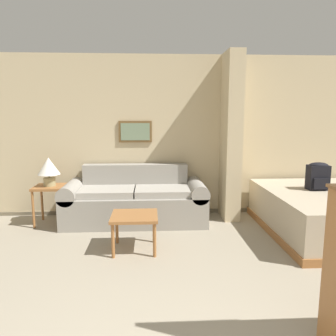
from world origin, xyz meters
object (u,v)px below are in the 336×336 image
at_px(couch, 135,201).
at_px(table_lamp, 49,168).
at_px(backpack, 318,176).
at_px(bed, 324,212).
at_px(coffee_table, 135,220).

bearing_deg(couch, table_lamp, -178.58).
xyz_separation_m(couch, table_lamp, (-1.28, -0.03, 0.54)).
bearing_deg(backpack, couch, 169.52).
height_order(table_lamp, bed, table_lamp).
distance_m(table_lamp, bed, 4.04).
height_order(couch, coffee_table, couch).
xyz_separation_m(coffee_table, backpack, (2.58, 0.60, 0.41)).
bearing_deg(backpack, coffee_table, -166.93).
xyz_separation_m(table_lamp, bed, (3.95, -0.61, -0.57)).
distance_m(couch, backpack, 2.71).
distance_m(table_lamp, backpack, 3.93).
bearing_deg(couch, bed, -13.55).
relative_size(coffee_table, table_lamp, 1.30).
relative_size(couch, coffee_table, 3.89).
bearing_deg(backpack, bed, -73.23).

